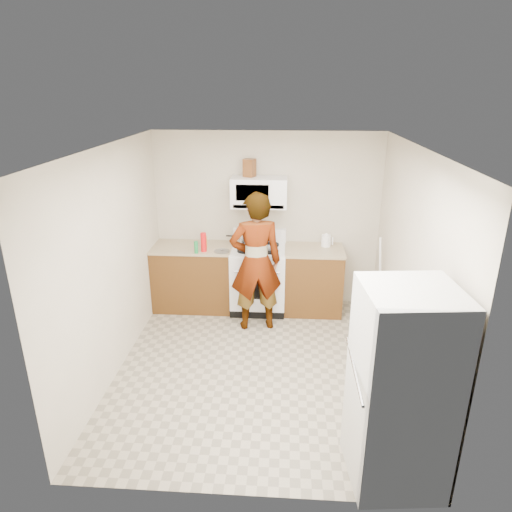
# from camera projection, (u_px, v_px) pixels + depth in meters

# --- Properties ---
(floor) EXTENTS (3.60, 3.60, 0.00)m
(floor) POSITION_uv_depth(u_px,v_px,m) (259.00, 366.00, 5.31)
(floor) COLOR gray
(floor) RESTS_ON ground
(back_wall) EXTENTS (3.20, 0.02, 2.50)m
(back_wall) POSITION_uv_depth(u_px,v_px,m) (267.00, 220.00, 6.55)
(back_wall) COLOR beige
(back_wall) RESTS_ON floor
(right_wall) EXTENTS (0.02, 3.60, 2.50)m
(right_wall) POSITION_uv_depth(u_px,v_px,m) (410.00, 270.00, 4.78)
(right_wall) COLOR beige
(right_wall) RESTS_ON floor
(cabinet_left) EXTENTS (1.12, 0.62, 0.90)m
(cabinet_left) POSITION_uv_depth(u_px,v_px,m) (194.00, 278.00, 6.61)
(cabinet_left) COLOR #563614
(cabinet_left) RESTS_ON floor
(counter_left) EXTENTS (1.14, 0.64, 0.03)m
(counter_left) POSITION_uv_depth(u_px,v_px,m) (192.00, 247.00, 6.45)
(counter_left) COLOR tan
(counter_left) RESTS_ON cabinet_left
(cabinet_right) EXTENTS (0.80, 0.62, 0.90)m
(cabinet_right) POSITION_uv_depth(u_px,v_px,m) (313.00, 281.00, 6.51)
(cabinet_right) COLOR #563614
(cabinet_right) RESTS_ON floor
(counter_right) EXTENTS (0.82, 0.64, 0.03)m
(counter_right) POSITION_uv_depth(u_px,v_px,m) (314.00, 250.00, 6.34)
(counter_right) COLOR tan
(counter_right) RESTS_ON cabinet_right
(gas_range) EXTENTS (0.76, 0.65, 1.13)m
(gas_range) POSITION_uv_depth(u_px,v_px,m) (258.00, 277.00, 6.53)
(gas_range) COLOR white
(gas_range) RESTS_ON floor
(microwave) EXTENTS (0.76, 0.38, 0.40)m
(microwave) POSITION_uv_depth(u_px,v_px,m) (259.00, 192.00, 6.23)
(microwave) COLOR white
(microwave) RESTS_ON back_wall
(person) EXTENTS (0.75, 0.57, 1.86)m
(person) POSITION_uv_depth(u_px,v_px,m) (256.00, 262.00, 5.87)
(person) COLOR tan
(person) RESTS_ON floor
(fridge) EXTENTS (0.77, 0.77, 1.70)m
(fridge) POSITION_uv_depth(u_px,v_px,m) (401.00, 389.00, 3.55)
(fridge) COLOR silver
(fridge) RESTS_ON floor
(kettle) EXTENTS (0.15, 0.15, 0.16)m
(kettle) POSITION_uv_depth(u_px,v_px,m) (326.00, 241.00, 6.42)
(kettle) COLOR white
(kettle) RESTS_ON counter_right
(jug) EXTENTS (0.18, 0.18, 0.24)m
(jug) POSITION_uv_depth(u_px,v_px,m) (250.00, 168.00, 6.17)
(jug) COLOR brown
(jug) RESTS_ON microwave
(saucepan) EXTENTS (0.28, 0.28, 0.12)m
(saucepan) POSITION_uv_depth(u_px,v_px,m) (243.00, 239.00, 6.50)
(saucepan) COLOR #BAB9BE
(saucepan) RESTS_ON gas_range
(tray) EXTENTS (0.28, 0.21, 0.05)m
(tray) POSITION_uv_depth(u_px,v_px,m) (266.00, 248.00, 6.30)
(tray) COLOR white
(tray) RESTS_ON gas_range
(bottle_spray) EXTENTS (0.10, 0.10, 0.26)m
(bottle_spray) POSITION_uv_depth(u_px,v_px,m) (204.00, 242.00, 6.20)
(bottle_spray) COLOR red
(bottle_spray) RESTS_ON counter_left
(bottle_hot_sauce) EXTENTS (0.06, 0.06, 0.17)m
(bottle_hot_sauce) POSITION_uv_depth(u_px,v_px,m) (205.00, 242.00, 6.36)
(bottle_hot_sauce) COLOR orange
(bottle_hot_sauce) RESTS_ON counter_left
(bottle_green_cap) EXTENTS (0.07, 0.07, 0.17)m
(bottle_green_cap) POSITION_uv_depth(u_px,v_px,m) (196.00, 247.00, 6.15)
(bottle_green_cap) COLOR #167C38
(bottle_green_cap) RESTS_ON counter_left
(pot_lid) EXTENTS (0.22, 0.22, 0.01)m
(pot_lid) POSITION_uv_depth(u_px,v_px,m) (222.00, 251.00, 6.24)
(pot_lid) COLOR silver
(pot_lid) RESTS_ON counter_left
(broom) EXTENTS (0.18, 0.23, 1.23)m
(broom) POSITION_uv_depth(u_px,v_px,m) (380.00, 279.00, 6.14)
(broom) COLOR white
(broom) RESTS_ON floor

